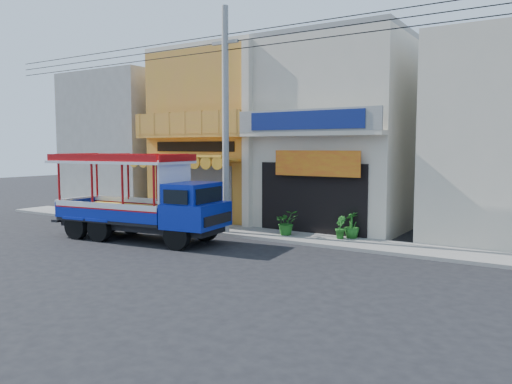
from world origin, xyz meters
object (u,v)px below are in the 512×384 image
at_px(green_sign, 154,212).
at_px(potted_plant_b, 340,227).
at_px(utility_pole, 229,109).
at_px(potted_plant_a, 287,222).
at_px(potted_plant_c, 352,225).
at_px(songthaew_truck, 150,200).

bearing_deg(green_sign, potted_plant_b, 3.31).
distance_m(utility_pole, potted_plant_a, 5.01).
xyz_separation_m(utility_pole, potted_plant_c, (4.65, 1.40, -4.42)).
bearing_deg(potted_plant_c, potted_plant_b, -28.55).
bearing_deg(green_sign, songthaew_truck, -47.96).
xyz_separation_m(potted_plant_a, potted_plant_b, (2.06, 0.37, -0.07)).
relative_size(potted_plant_a, potted_plant_c, 0.99).
bearing_deg(songthaew_truck, green_sign, 132.04).
xyz_separation_m(potted_plant_b, potted_plant_c, (0.34, 0.34, 0.07)).
xyz_separation_m(potted_plant_a, potted_plant_c, (2.40, 0.70, 0.01)).
xyz_separation_m(green_sign, potted_plant_c, (9.28, 0.85, 0.09)).
distance_m(songthaew_truck, potted_plant_a, 5.31).
bearing_deg(potted_plant_b, utility_pole, 71.39).
relative_size(potted_plant_a, potted_plant_b, 1.16).
height_order(green_sign, potted_plant_c, potted_plant_c).
bearing_deg(potted_plant_a, green_sign, 141.80).
height_order(green_sign, potted_plant_b, green_sign).
bearing_deg(utility_pole, potted_plant_c, 16.74).
bearing_deg(songthaew_truck, potted_plant_b, 31.33).
relative_size(utility_pole, potted_plant_a, 28.63).
bearing_deg(potted_plant_a, potted_plant_c, -23.18).
height_order(songthaew_truck, green_sign, songthaew_truck).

